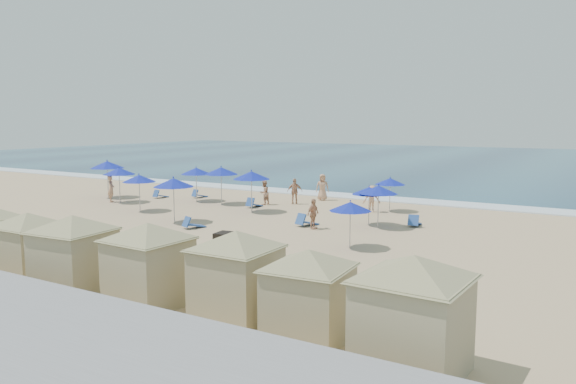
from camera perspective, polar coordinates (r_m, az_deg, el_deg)
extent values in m
plane|color=tan|center=(28.03, -7.51, -4.15)|extent=(160.00, 160.00, 0.00)
cube|color=#0E314F|center=(78.52, 18.46, 2.96)|extent=(160.00, 80.00, 0.06)
cube|color=white|center=(41.10, 6.11, -0.39)|extent=(160.00, 2.50, 0.08)
cube|color=black|center=(23.96, -6.30, -5.10)|extent=(0.93, 0.93, 0.83)
cube|color=tan|center=(21.81, -24.80, -5.57)|extent=(1.93, 1.93, 1.88)
cube|color=#958D61|center=(21.63, -24.93, -3.14)|extent=(2.02, 2.02, 0.08)
pyramid|color=#958D61|center=(21.56, -25.00, -1.91)|extent=(4.13, 4.13, 0.47)
cube|color=tan|center=(19.43, -20.88, -6.67)|extent=(2.21, 2.21, 2.04)
cube|color=#958D61|center=(19.22, -21.02, -3.71)|extent=(2.32, 2.32, 0.08)
pyramid|color=#958D61|center=(19.13, -21.10, -2.21)|extent=(4.46, 4.46, 0.51)
cube|color=tan|center=(17.52, -13.94, -7.94)|extent=(2.11, 2.11, 2.03)
cube|color=#958D61|center=(17.28, -14.05, -4.70)|extent=(2.21, 2.21, 0.08)
pyramid|color=#958D61|center=(17.18, -14.10, -3.05)|extent=(4.44, 4.44, 0.51)
cube|color=tan|center=(16.00, -5.24, -9.24)|extent=(2.06, 2.06, 2.02)
cube|color=#958D61|center=(15.74, -5.29, -5.72)|extent=(2.16, 2.16, 0.08)
pyramid|color=#958D61|center=(15.63, -5.31, -3.92)|extent=(4.42, 4.42, 0.50)
cube|color=tan|center=(14.42, 2.10, -11.35)|extent=(2.04, 2.04, 1.89)
cube|color=#958D61|center=(14.14, 2.12, -7.72)|extent=(2.14, 2.14, 0.08)
pyramid|color=#958D61|center=(14.03, 2.13, -5.85)|extent=(4.14, 4.14, 0.47)
cube|color=tan|center=(12.88, 12.51, -13.25)|extent=(2.25, 2.25, 2.15)
cube|color=#958D61|center=(12.54, 12.65, -8.65)|extent=(2.36, 2.36, 0.09)
pyramid|color=#958D61|center=(12.41, 12.72, -6.26)|extent=(4.71, 4.71, 0.54)
cylinder|color=#A5A8AD|center=(42.23, -17.83, 0.93)|extent=(0.06, 0.06, 2.17)
cone|color=#0E1D9B|center=(42.11, -17.90, 2.66)|extent=(2.40, 2.40, 0.51)
sphere|color=#0E1D9B|center=(42.09, -17.91, 3.09)|extent=(0.09, 0.09, 0.09)
cylinder|color=#A5A8AD|center=(39.50, -16.73, 0.38)|extent=(0.05, 0.05, 1.95)
cone|color=#0E1D9B|center=(39.39, -16.79, 2.05)|extent=(2.15, 2.15, 0.46)
sphere|color=#0E1D9B|center=(39.36, -16.81, 2.46)|extent=(0.08, 0.08, 0.08)
cylinder|color=#A5A8AD|center=(38.89, -9.28, 0.47)|extent=(0.05, 0.05, 1.91)
cone|color=#0E1D9B|center=(38.78, -9.32, 2.12)|extent=(2.11, 2.11, 0.45)
sphere|color=#0E1D9B|center=(38.75, -9.33, 2.53)|extent=(0.08, 0.08, 0.08)
cylinder|color=#A5A8AD|center=(35.40, -14.84, -0.41)|extent=(0.05, 0.05, 1.85)
cone|color=#0E1D9B|center=(35.27, -14.90, 1.35)|extent=(2.04, 2.04, 0.44)
sphere|color=#0E1D9B|center=(35.24, -14.91, 1.78)|extent=(0.08, 0.08, 0.08)
cylinder|color=#A5A8AD|center=(37.34, -6.78, 0.32)|extent=(0.05, 0.05, 2.02)
cone|color=#0E1D9B|center=(37.22, -6.81, 2.15)|extent=(2.24, 2.24, 0.48)
sphere|color=#0E1D9B|center=(37.19, -6.82, 2.60)|extent=(0.09, 0.09, 0.09)
cylinder|color=#A5A8AD|center=(34.00, -3.72, -0.32)|extent=(0.05, 0.05, 2.05)
cone|color=#0E1D9B|center=(33.86, -3.74, 1.71)|extent=(2.26, 2.26, 0.48)
sphere|color=#0E1D9B|center=(33.83, -3.74, 2.21)|extent=(0.09, 0.09, 0.09)
cylinder|color=#A5A8AD|center=(31.09, -11.51, -1.22)|extent=(0.05, 0.05, 2.00)
cone|color=#0E1D9B|center=(30.94, -11.56, 0.95)|extent=(2.21, 2.21, 0.47)
sphere|color=#0E1D9B|center=(30.91, -11.58, 1.48)|extent=(0.08, 0.08, 0.08)
cylinder|color=#A5A8AD|center=(29.38, 9.14, -1.85)|extent=(0.05, 0.05, 1.82)
cone|color=#0E1D9B|center=(29.23, 9.18, 0.24)|extent=(2.01, 2.01, 0.43)
sphere|color=#0E1D9B|center=(29.20, 9.19, 0.75)|extent=(0.08, 0.08, 0.08)
cylinder|color=#A5A8AD|center=(34.68, 10.30, -0.57)|extent=(0.04, 0.04, 1.69)
cone|color=#0E1D9B|center=(34.56, 10.34, 1.07)|extent=(1.87, 1.87, 0.40)
sphere|color=#0E1D9B|center=(34.53, 10.35, 1.48)|extent=(0.07, 0.07, 0.07)
cylinder|color=#A5A8AD|center=(30.00, 8.21, -1.76)|extent=(0.04, 0.04, 1.69)
cone|color=#0E1D9B|center=(29.86, 8.25, 0.13)|extent=(1.87, 1.87, 0.40)
sphere|color=#0E1D9B|center=(29.83, 8.26, 0.60)|extent=(0.07, 0.07, 0.07)
cylinder|color=#A5A8AD|center=(24.58, 6.32, -3.76)|extent=(0.04, 0.04, 1.68)
cone|color=#0E1D9B|center=(24.41, 6.35, -1.47)|extent=(1.86, 1.86, 0.40)
sphere|color=#0E1D9B|center=(24.37, 6.36, -0.90)|extent=(0.07, 0.07, 0.07)
cube|color=#295098|center=(41.21, -12.76, -0.37)|extent=(0.64, 1.12, 0.29)
cube|color=#295098|center=(40.91, -13.26, -0.14)|extent=(0.53, 0.36, 0.51)
cube|color=#295098|center=(40.84, -8.92, -0.34)|extent=(0.74, 1.16, 0.30)
cube|color=#295098|center=(40.55, -9.44, -0.10)|extent=(0.56, 0.40, 0.52)
cube|color=#295098|center=(35.97, -3.41, -1.30)|extent=(0.56, 1.15, 0.31)
cube|color=#295098|center=(35.55, -3.87, -1.03)|extent=(0.54, 0.33, 0.55)
cube|color=#295098|center=(29.43, -9.46, -3.34)|extent=(0.88, 1.23, 0.31)
cube|color=#295098|center=(29.17, -10.27, -3.00)|extent=(0.60, 0.47, 0.54)
cube|color=#295098|center=(29.70, 2.01, -3.12)|extent=(0.89, 1.33, 0.34)
cube|color=#295098|center=(29.30, 1.30, -2.77)|extent=(0.64, 0.48, 0.59)
cube|color=#295098|center=(30.32, 12.76, -3.09)|extent=(0.72, 1.23, 0.32)
cube|color=#295098|center=(29.81, 12.62, -2.81)|extent=(0.59, 0.40, 0.56)
imported|color=tan|center=(39.81, -17.54, 0.32)|extent=(0.77, 0.79, 1.83)
imported|color=tan|center=(36.87, -2.44, -0.06)|extent=(0.71, 0.86, 1.60)
imported|color=tan|center=(28.70, 2.57, -2.23)|extent=(0.47, 0.95, 1.57)
imported|color=tan|center=(34.23, 8.49, -0.70)|extent=(1.20, 0.99, 1.62)
imported|color=tan|center=(38.95, 3.51, 0.50)|extent=(1.06, 0.95, 1.83)
imported|color=tan|center=(37.10, 0.70, 0.07)|extent=(1.07, 0.87, 1.71)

